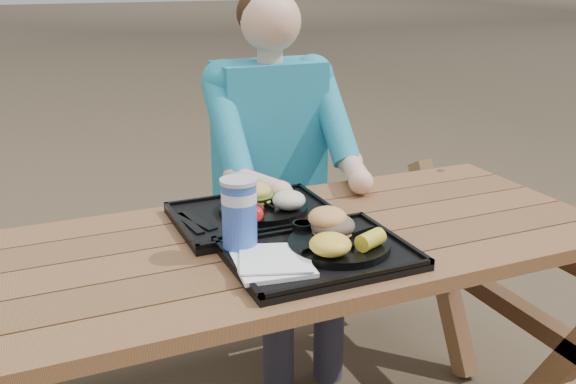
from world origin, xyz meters
name	(u,v)px	position (x,y,z in m)	size (l,w,h in m)	color
picnic_table	(288,356)	(0.00, 0.00, 0.38)	(1.80, 1.49, 0.75)	#999999
tray_near	(318,255)	(0.02, -0.15, 0.76)	(0.45, 0.35, 0.02)	black
tray_far	(255,217)	(-0.04, 0.15, 0.76)	(0.45, 0.35, 0.02)	black
plate_near	(339,245)	(0.07, -0.16, 0.78)	(0.26, 0.26, 0.02)	black
plate_far	(263,208)	(-0.01, 0.16, 0.78)	(0.26, 0.26, 0.02)	black
napkin_stack	(273,263)	(-0.12, -0.19, 0.78)	(0.17, 0.17, 0.02)	white
soda_cup	(239,217)	(-0.16, -0.07, 0.86)	(0.09, 0.09, 0.18)	#1742B3
condiment_bbq	(303,228)	(0.03, -0.04, 0.79)	(0.06, 0.06, 0.03)	black
condiment_mustard	(320,224)	(0.08, -0.03, 0.78)	(0.05, 0.05, 0.03)	yellow
sandwich	(333,214)	(0.08, -0.11, 0.85)	(0.11, 0.11, 0.11)	#EF9D54
mac_cheese	(330,244)	(0.01, -0.22, 0.82)	(0.10, 0.10, 0.05)	yellow
corn_cob	(371,240)	(0.12, -0.23, 0.81)	(0.07, 0.07, 0.04)	yellow
cutlery_far	(196,221)	(-0.21, 0.16, 0.77)	(0.03, 0.17, 0.01)	black
burger	(254,187)	(-0.02, 0.20, 0.84)	(0.10, 0.10, 0.09)	#EDBD53
baked_beans	(251,209)	(-0.07, 0.10, 0.81)	(0.07, 0.07, 0.03)	#41120D
potato_salad	(289,200)	(0.05, 0.10, 0.82)	(0.09, 0.09, 0.05)	#F0E4CB
diner	(271,194)	(0.21, 0.64, 0.64)	(0.48, 0.84, 1.28)	#1AB7BA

